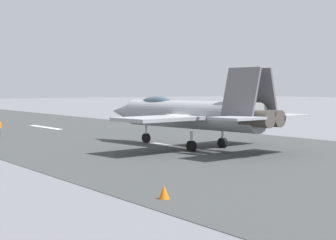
# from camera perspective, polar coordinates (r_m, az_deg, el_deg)

# --- Properties ---
(ground_plane) EXTENTS (400.00, 400.00, 0.00)m
(ground_plane) POSITION_cam_1_polar(r_m,az_deg,el_deg) (39.08, 1.76, -2.99)
(ground_plane) COLOR slate
(runway_strip) EXTENTS (240.00, 26.00, 0.02)m
(runway_strip) POSITION_cam_1_polar(r_m,az_deg,el_deg) (39.07, 1.78, -2.98)
(runway_strip) COLOR #393C3B
(runway_strip) RESTS_ON ground
(fighter_jet) EXTENTS (17.45, 13.69, 5.68)m
(fighter_jet) POSITION_cam_1_polar(r_m,az_deg,el_deg) (39.20, 2.16, 0.67)
(fighter_jet) COLOR #93969B
(fighter_jet) RESTS_ON ground
(marker_cone_near) EXTENTS (0.44, 0.44, 0.55)m
(marker_cone_near) POSITION_cam_1_polar(r_m,az_deg,el_deg) (21.12, -0.42, -7.68)
(marker_cone_near) COLOR orange
(marker_cone_near) RESTS_ON ground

